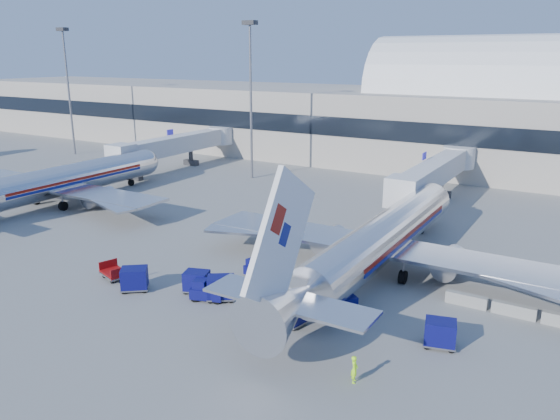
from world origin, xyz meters
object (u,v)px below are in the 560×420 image
Objects in this scene: barrier_mid at (514,310)px; ramp_worker at (354,369)px; airliner_main at (379,241)px; tug_right at (352,309)px; cart_solo_near at (291,312)px; mast_west at (251,78)px; airliner_mid at (54,182)px; cart_train_a at (221,288)px; cart_open_red at (115,274)px; jetbridge_mid at (181,144)px; cart_train_c at (135,279)px; cart_train_b at (197,281)px; cart_solo_far at (440,333)px; tug_lead at (206,291)px; barrier_near at (466,300)px; mast_far_west at (67,73)px; tug_left at (257,267)px; jetbridge_near at (438,171)px.

ramp_worker is at bearing -115.66° from barrier_mid.
airliner_main is 22.76× the size of ramp_worker.
cart_solo_near reaches higher than tug_right.
mast_west reaches higher than ramp_worker.
barrier_mid is 16.00m from cart_solo_near.
airliner_mid reaches higher than barrier_mid.
cart_open_red is (-10.00, -1.33, -0.53)m from cart_train_a.
barrier_mid is at bearing -27.35° from jetbridge_mid.
cart_train_c is (-6.86, -2.14, 0.01)m from cart_train_a.
cart_solo_far is (18.59, 1.52, 0.03)m from cart_train_b.
airliner_mid reaches higher than cart_train_c.
tug_lead is at bearing 52.50° from ramp_worker.
ramp_worker is at bearing -49.93° from mast_west.
barrier_near is 18.37m from cart_train_a.
mast_west is (14.40, -0.81, 10.86)m from jetbridge_mid.
airliner_mid is 39.68m from mast_far_west.
cart_train_c reaches higher than barrier_near.
cart_solo_near is 7.76m from ramp_worker.
tug_lead is 6.14m from cart_train_c.
airliner_mid is 1.65× the size of mast_far_west.
tug_right reaches higher than barrier_mid.
cart_train_b is at bearing 170.34° from cart_solo_far.
mast_far_west is 71.03m from cart_train_b.
mast_west is 40.30m from tug_left.
jetbridge_mid is 57.30m from cart_solo_near.
tug_right is (10.63, 3.10, -0.09)m from tug_lead.
airliner_main reaches higher than cart_train_c.
airliner_main is 14.04× the size of cart_train_c.
airliner_main is 12.42× the size of barrier_mid.
ramp_worker is at bearing -34.93° from tug_lead.
barrier_mid is at bearing -10.57° from cart_train_a.
jetbridge_mid is 9.17× the size of barrier_near.
tug_left is 10.05m from cart_train_c.
airliner_main is 12.10m from cart_solo_near.
cart_train_b is (59.34, -36.49, -13.87)m from mast_far_west.
airliner_mid is at bearing 142.09° from tug_lead.
tug_left is 1.09× the size of cart_train_b.
tug_lead is (-20.43, -9.24, 0.29)m from barrier_mid.
jetbridge_mid is 63.46m from cart_solo_far.
jetbridge_near reaches higher than cart_solo_near.
tug_lead is (60.87, -37.24, -14.05)m from mast_far_west.
cart_solo_far is at bearing -29.10° from cart_train_c.
cart_solo_far is at bearing -46.33° from ramp_worker.
tug_right is 1.46× the size of ramp_worker.
cart_train_c is at bearing 61.53° from ramp_worker.
cart_train_b is at bearing 51.54° from ramp_worker.
cart_train_a is (-8.22, -11.11, -1.94)m from airliner_main.
jetbridge_mid is 64.95m from ramp_worker.
barrier_near is 1.00× the size of barrier_mid.
jetbridge_mid reaches higher than cart_train_a.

